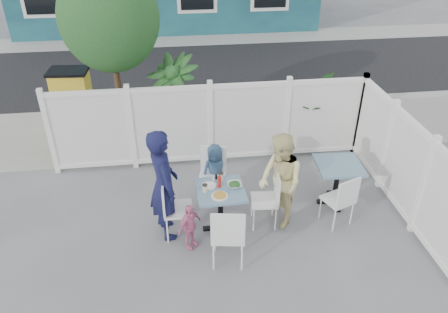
{
  "coord_description": "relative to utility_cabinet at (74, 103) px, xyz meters",
  "views": [
    {
      "loc": [
        -0.56,
        -4.81,
        4.56
      ],
      "look_at": [
        0.15,
        0.82,
        1.07
      ],
      "focal_mm": 35.0,
      "sensor_mm": 36.0,
      "label": 1
    }
  ],
  "objects": [
    {
      "name": "utility_cabinet",
      "position": [
        0.0,
        0.0,
        0.0
      ],
      "size": [
        0.77,
        0.57,
        1.36
      ],
      "primitive_type": "cube",
      "rotation": [
        0.0,
        0.0,
        -0.07
      ],
      "color": "gold",
      "rests_on": "ground"
    },
    {
      "name": "street",
      "position": [
        2.66,
        3.5,
        -0.68
      ],
      "size": [
        24.0,
        5.0,
        0.01
      ],
      "primitive_type": "cube",
      "color": "black",
      "rests_on": "ground"
    },
    {
      "name": "chair_back",
      "position": [
        2.67,
        -2.76,
        -0.12
      ],
      "size": [
        0.52,
        0.51,
        0.96
      ],
      "rotation": [
        0.0,
        0.0,
        2.91
      ],
      "color": "white",
      "rests_on": "ground"
    },
    {
      "name": "potted_shrub_a",
      "position": [
        2.1,
        -0.9,
        0.28
      ],
      "size": [
        1.51,
        1.51,
        1.91
      ],
      "primitive_type": "imported",
      "rotation": [
        0.0,
        0.0,
        5.54
      ],
      "color": "#184020",
      "rests_on": "ground"
    },
    {
      "name": "toddler",
      "position": [
        2.21,
        -3.93,
        -0.3
      ],
      "size": [
        0.45,
        0.44,
        0.76
      ],
      "primitive_type": "imported",
      "rotation": [
        0.0,
        0.0,
        0.75
      ],
      "color": "pink",
      "rests_on": "ground"
    },
    {
      "name": "fence_back",
      "position": [
        2.76,
        -1.6,
        0.1
      ],
      "size": [
        5.86,
        0.08,
        1.6
      ],
      "color": "white",
      "rests_on": "ground"
    },
    {
      "name": "chair_spare",
      "position": [
        4.56,
        -3.73,
        -0.15
      ],
      "size": [
        0.53,
        0.52,
        0.91
      ],
      "rotation": [
        0.0,
        0.0,
        0.38
      ],
      "color": "white",
      "rests_on": "ground"
    },
    {
      "name": "tree",
      "position": [
        1.06,
        -0.7,
        1.91
      ],
      "size": [
        1.8,
        1.62,
        3.59
      ],
      "color": "#382316",
      "rests_on": "ground"
    },
    {
      "name": "ketchup_bottle",
      "position": [
        2.69,
        -3.52,
        0.16
      ],
      "size": [
        0.06,
        0.06,
        0.18
      ],
      "primitive_type": "cylinder",
      "color": "#B01C18",
      "rests_on": "main_table"
    },
    {
      "name": "coffee_cup_b",
      "position": [
        2.74,
        -3.35,
        0.13
      ],
      "size": [
        0.08,
        0.08,
        0.12
      ],
      "primitive_type": "cylinder",
      "color": "beige",
      "rests_on": "main_table"
    },
    {
      "name": "boy",
      "position": [
        2.72,
        -2.7,
        -0.18
      ],
      "size": [
        0.56,
        0.46,
        0.99
      ],
      "primitive_type": "imported",
      "rotation": [
        0.0,
        0.0,
        3.48
      ],
      "color": "navy",
      "rests_on": "ground"
    },
    {
      "name": "plate_main",
      "position": [
        2.67,
        -3.76,
        0.08
      ],
      "size": [
        0.25,
        0.25,
        0.02
      ],
      "primitive_type": "cylinder",
      "color": "white",
      "rests_on": "main_table"
    },
    {
      "name": "coffee_cup_a",
      "position": [
        2.47,
        -3.61,
        0.13
      ],
      "size": [
        0.07,
        0.07,
        0.11
      ],
      "primitive_type": "cylinder",
      "color": "beige",
      "rests_on": "main_table"
    },
    {
      "name": "plate_side",
      "position": [
        2.54,
        -3.48,
        0.08
      ],
      "size": [
        0.23,
        0.23,
        0.02
      ],
      "primitive_type": "cylinder",
      "color": "white",
      "rests_on": "main_table"
    },
    {
      "name": "ground",
      "position": [
        2.66,
        -4.0,
        -0.68
      ],
      "size": [
        80.0,
        80.0,
        0.0
      ],
      "primitive_type": "plane",
      "color": "slate"
    },
    {
      "name": "near_sidewalk",
      "position": [
        2.66,
        -0.2,
        -0.67
      ],
      "size": [
        24.0,
        2.6,
        0.01
      ],
      "primitive_type": "cube",
      "color": "gray",
      "rests_on": "ground"
    },
    {
      "name": "salad_bowl",
      "position": [
        2.92,
        -3.54,
        0.1
      ],
      "size": [
        0.22,
        0.22,
        0.05
      ],
      "primitive_type": "imported",
      "color": "white",
      "rests_on": "main_table"
    },
    {
      "name": "main_table",
      "position": [
        2.71,
        -3.58,
        -0.1
      ],
      "size": [
        0.74,
        0.74,
        0.75
      ],
      "rotation": [
        0.0,
        0.0,
        0.04
      ],
      "color": "slate",
      "rests_on": "ground"
    },
    {
      "name": "chair_near",
      "position": [
        2.71,
        -4.37,
        -0.09
      ],
      "size": [
        0.52,
        0.5,
        1.01
      ],
      "rotation": [
        0.0,
        0.0,
        -0.15
      ],
      "color": "white",
      "rests_on": "ground"
    },
    {
      "name": "fence_right",
      "position": [
        5.66,
        -3.4,
        0.1
      ],
      "size": [
        0.08,
        3.66,
        1.6
      ],
      "rotation": [
        0.0,
        0.0,
        1.57
      ],
      "color": "white",
      "rests_on": "ground"
    },
    {
      "name": "spare_table",
      "position": [
        4.69,
        -3.16,
        -0.09
      ],
      "size": [
        0.76,
        0.76,
        0.76
      ],
      "rotation": [
        0.0,
        0.0,
        -0.06
      ],
      "color": "slate",
      "rests_on": "ground"
    },
    {
      "name": "woman",
      "position": [
        3.63,
        -3.53,
        0.1
      ],
      "size": [
        0.77,
        0.88,
        1.55
      ],
      "primitive_type": "imported",
      "rotation": [
        0.0,
        0.0,
        -1.3
      ],
      "color": "#DCC549",
      "rests_on": "ground"
    },
    {
      "name": "far_sidewalk",
      "position": [
        2.66,
        6.6,
        -0.67
      ],
      "size": [
        24.0,
        1.6,
        0.01
      ],
      "primitive_type": "cube",
      "color": "gray",
      "rests_on": "ground"
    },
    {
      "name": "pepper_shaker",
      "position": [
        2.67,
        -3.3,
        0.11
      ],
      "size": [
        0.03,
        0.03,
        0.07
      ],
      "primitive_type": "cylinder",
      "color": "black",
      "rests_on": "main_table"
    },
    {
      "name": "salt_shaker",
      "position": [
        2.62,
        -3.35,
        0.11
      ],
      "size": [
        0.03,
        0.03,
        0.07
      ],
      "primitive_type": "cylinder",
      "color": "white",
      "rests_on": "main_table"
    },
    {
      "name": "man",
      "position": [
        1.88,
        -3.56,
        0.21
      ],
      "size": [
        0.57,
        0.73,
        1.78
      ],
      "primitive_type": "imported",
      "rotation": [
        0.0,
        0.0,
        1.81
      ],
      "color": "#13163D",
      "rests_on": "ground"
    },
    {
      "name": "chair_right",
      "position": [
        3.47,
        -3.55,
        -0.14
      ],
      "size": [
        0.45,
        0.46,
        0.92
      ],
      "rotation": [
        0.0,
        0.0,
        1.47
      ],
      "color": "white",
      "rests_on": "ground"
    },
    {
      "name": "chair_left",
      "position": [
        1.98,
        -3.62,
        -0.11
      ],
      "size": [
        0.43,
        0.45,
        0.97
      ],
      "rotation": [
        0.0,
        0.0,
        -1.58
      ],
      "color": "white",
      "rests_on": "ground"
    },
    {
      "name": "potted_shrub_b",
      "position": [
        4.64,
        -1.0,
        0.04
      ],
      "size": [
        1.63,
        1.68,
        1.43
      ],
      "primitive_type": "imported",
      "rotation": [
        0.0,
        0.0,
        1.02
      ],
      "color": "#184020",
      "rests_on": "ground"
    }
  ]
}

